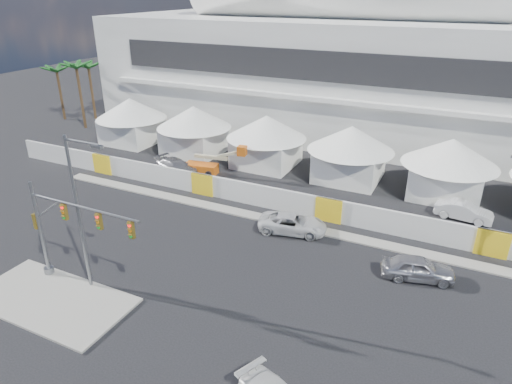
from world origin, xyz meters
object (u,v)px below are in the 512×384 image
at_px(lot_car_a, 464,211).
at_px(lot_car_c, 176,167).
at_px(pickup_curb, 293,224).
at_px(streetlight_median, 80,205).
at_px(traffic_mast, 61,230).
at_px(boom_lift, 206,166).
at_px(sedan_silver, 418,268).

bearing_deg(lot_car_a, lot_car_c, 100.17).
bearing_deg(lot_car_c, pickup_curb, -94.83).
distance_m(lot_car_a, streetlight_median, 29.41).
distance_m(pickup_curb, traffic_mast, 16.58).
xyz_separation_m(lot_car_c, traffic_mast, (4.69, -18.53, 3.06)).
distance_m(pickup_curb, boom_lift, 14.40).
distance_m(traffic_mast, boom_lift, 20.15).
relative_size(streetlight_median, boom_lift, 1.49).
bearing_deg(lot_car_c, sedan_silver, -91.49).
height_order(traffic_mast, boom_lift, traffic_mast).
height_order(lot_car_a, streetlight_median, streetlight_median).
relative_size(pickup_curb, boom_lift, 0.79).
distance_m(lot_car_a, lot_car_c, 27.07).
xyz_separation_m(pickup_curb, traffic_mast, (-10.45, -12.49, 3.09)).
relative_size(pickup_curb, lot_car_c, 1.00).
height_order(lot_car_c, traffic_mast, traffic_mast).
relative_size(traffic_mast, boom_lift, 1.29).
xyz_separation_m(pickup_curb, streetlight_median, (-8.68, -12.28, 5.13)).
height_order(sedan_silver, streetlight_median, streetlight_median).
bearing_deg(sedan_silver, traffic_mast, 102.73).
height_order(lot_car_a, traffic_mast, traffic_mast).
height_order(sedan_silver, lot_car_c, sedan_silver).
relative_size(lot_car_a, lot_car_c, 0.85).
distance_m(pickup_curb, lot_car_c, 16.31).
bearing_deg(pickup_curb, boom_lift, 46.68).
height_order(sedan_silver, pickup_curb, sedan_silver).
bearing_deg(lot_car_a, sedan_silver, 173.91).
xyz_separation_m(lot_car_a, lot_car_c, (-26.99, -2.11, 0.03)).
relative_size(sedan_silver, lot_car_a, 1.03).
distance_m(sedan_silver, pickup_curb, 9.93).
relative_size(lot_car_a, streetlight_median, 0.45).
height_order(pickup_curb, boom_lift, boom_lift).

